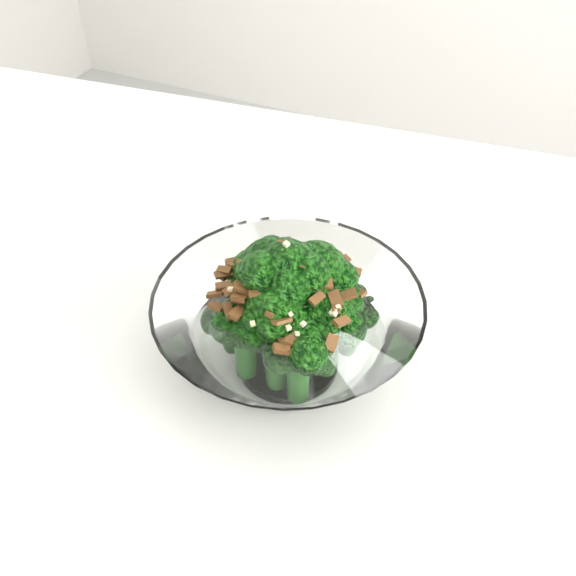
% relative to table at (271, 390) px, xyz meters
% --- Properties ---
extents(table, '(1.28, 0.93, 0.75)m').
position_rel_table_xyz_m(table, '(0.00, 0.00, 0.00)').
color(table, white).
rests_on(table, ground).
extents(broccoli_dish, '(0.21, 0.21, 0.13)m').
position_rel_table_xyz_m(broccoli_dish, '(0.03, -0.02, 0.12)').
color(broccoli_dish, white).
rests_on(broccoli_dish, table).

